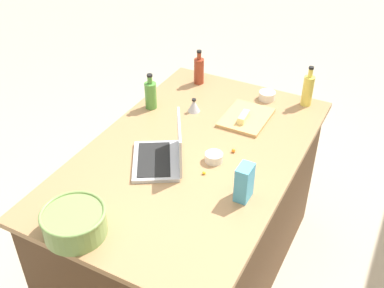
% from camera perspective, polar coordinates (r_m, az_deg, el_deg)
% --- Properties ---
extents(ground_plane, '(12.00, 12.00, 0.00)m').
position_cam_1_polar(ground_plane, '(2.94, 0.00, -15.22)').
color(ground_plane, '#B7A88E').
extents(island_counter, '(1.60, 1.00, 0.90)m').
position_cam_1_polar(island_counter, '(2.61, 0.00, -8.94)').
color(island_counter, '#4C331E').
rests_on(island_counter, ground).
extents(laptop, '(0.38, 0.35, 0.22)m').
position_cam_1_polar(laptop, '(2.23, -3.46, -1.27)').
color(laptop, '#B7B7BC').
rests_on(laptop, island_counter).
extents(mixing_bowl_large, '(0.26, 0.26, 0.11)m').
position_cam_1_polar(mixing_bowl_large, '(1.92, -14.16, -9.22)').
color(mixing_bowl_large, '#72934C').
rests_on(mixing_bowl_large, island_counter).
extents(bottle_soy, '(0.06, 0.06, 0.22)m').
position_cam_1_polar(bottle_soy, '(2.89, 0.85, 8.99)').
color(bottle_soy, maroon).
rests_on(bottle_soy, island_counter).
extents(bottle_oil, '(0.06, 0.06, 0.24)m').
position_cam_1_polar(bottle_oil, '(2.74, 13.94, 6.44)').
color(bottle_oil, '#DBC64C').
rests_on(bottle_oil, island_counter).
extents(bottle_olive, '(0.07, 0.07, 0.21)m').
position_cam_1_polar(bottle_olive, '(2.64, -5.06, 6.04)').
color(bottle_olive, '#4C8C38').
rests_on(bottle_olive, island_counter).
extents(cutting_board, '(0.30, 0.23, 0.02)m').
position_cam_1_polar(cutting_board, '(2.58, 6.63, 3.22)').
color(cutting_board, tan).
rests_on(cutting_board, island_counter).
extents(butter_stick_left, '(0.11, 0.04, 0.04)m').
position_cam_1_polar(butter_stick_left, '(2.54, 6.32, 3.30)').
color(butter_stick_left, '#F4E58C').
rests_on(butter_stick_left, cutting_board).
extents(ramekin_small, '(0.09, 0.09, 0.04)m').
position_cam_1_polar(ramekin_small, '(2.25, 2.69, -1.64)').
color(ramekin_small, beige).
rests_on(ramekin_small, island_counter).
extents(ramekin_medium, '(0.10, 0.10, 0.05)m').
position_cam_1_polar(ramekin_medium, '(2.78, 9.14, 5.85)').
color(ramekin_medium, beige).
rests_on(ramekin_medium, island_counter).
extents(kitchen_timer, '(0.07, 0.07, 0.08)m').
position_cam_1_polar(kitchen_timer, '(2.62, 0.23, 4.72)').
color(kitchen_timer, '#B2B2B7').
rests_on(kitchen_timer, island_counter).
extents(candy_bag, '(0.09, 0.06, 0.17)m').
position_cam_1_polar(candy_bag, '(2.02, 6.39, -4.69)').
color(candy_bag, '#4CA5CC').
rests_on(candy_bag, island_counter).
extents(candy_0, '(0.02, 0.02, 0.02)m').
position_cam_1_polar(candy_0, '(2.32, 5.09, -0.81)').
color(candy_0, orange).
rests_on(candy_0, island_counter).
extents(candy_1, '(0.02, 0.02, 0.02)m').
position_cam_1_polar(candy_1, '(2.10, -16.77, -7.02)').
color(candy_1, green).
rests_on(candy_1, island_counter).
extents(candy_2, '(0.02, 0.02, 0.02)m').
position_cam_1_polar(candy_2, '(2.18, 1.48, -3.55)').
color(candy_2, yellow).
rests_on(candy_2, island_counter).
extents(candy_3, '(0.02, 0.02, 0.02)m').
position_cam_1_polar(candy_3, '(2.29, 2.49, -1.20)').
color(candy_3, red).
rests_on(candy_3, island_counter).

